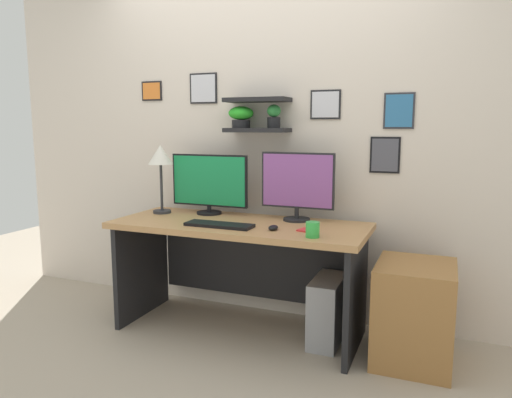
{
  "coord_description": "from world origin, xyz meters",
  "views": [
    {
      "loc": [
        1.26,
        -2.81,
        1.38
      ],
      "look_at": [
        0.1,
        0.05,
        0.91
      ],
      "focal_mm": 33.48,
      "sensor_mm": 36.0,
      "label": 1
    }
  ],
  "objects_px": {
    "monitor_right": "(297,184)",
    "computer_mouse": "(273,228)",
    "desk_lamp": "(161,160)",
    "drawer_cabinet": "(414,313)",
    "coffee_mug": "(313,230)",
    "monitor_left": "(209,183)",
    "computer_tower_right": "(328,310)",
    "cell_phone": "(307,229)",
    "keyboard": "(219,225)",
    "desk": "(243,251)"
  },
  "relations": [
    {
      "from": "cell_phone",
      "to": "coffee_mug",
      "type": "relative_size",
      "value": 1.56
    },
    {
      "from": "desk_lamp",
      "to": "monitor_right",
      "type": "bearing_deg",
      "value": 6.01
    },
    {
      "from": "keyboard",
      "to": "coffee_mug",
      "type": "xyz_separation_m",
      "value": [
        0.63,
        -0.07,
        0.04
      ]
    },
    {
      "from": "cell_phone",
      "to": "coffee_mug",
      "type": "height_order",
      "value": "coffee_mug"
    },
    {
      "from": "computer_mouse",
      "to": "drawer_cabinet",
      "type": "xyz_separation_m",
      "value": [
        0.83,
        0.13,
        -0.47
      ]
    },
    {
      "from": "drawer_cabinet",
      "to": "computer_mouse",
      "type": "bearing_deg",
      "value": -171.38
    },
    {
      "from": "computer_mouse",
      "to": "coffee_mug",
      "type": "relative_size",
      "value": 1.0
    },
    {
      "from": "cell_phone",
      "to": "drawer_cabinet",
      "type": "xyz_separation_m",
      "value": [
        0.64,
        0.05,
        -0.46
      ]
    },
    {
      "from": "desk",
      "to": "computer_mouse",
      "type": "bearing_deg",
      "value": -32.69
    },
    {
      "from": "computer_mouse",
      "to": "coffee_mug",
      "type": "bearing_deg",
      "value": -19.3
    },
    {
      "from": "coffee_mug",
      "to": "drawer_cabinet",
      "type": "bearing_deg",
      "value": 21.63
    },
    {
      "from": "keyboard",
      "to": "drawer_cabinet",
      "type": "bearing_deg",
      "value": 7.38
    },
    {
      "from": "desk_lamp",
      "to": "cell_phone",
      "type": "relative_size",
      "value": 3.53
    },
    {
      "from": "monitor_left",
      "to": "monitor_right",
      "type": "relative_size",
      "value": 1.17
    },
    {
      "from": "keyboard",
      "to": "desk_lamp",
      "type": "height_order",
      "value": "desk_lamp"
    },
    {
      "from": "computer_mouse",
      "to": "coffee_mug",
      "type": "height_order",
      "value": "coffee_mug"
    },
    {
      "from": "monitor_right",
      "to": "desk_lamp",
      "type": "xyz_separation_m",
      "value": [
        -1.0,
        -0.11,
        0.15
      ]
    },
    {
      "from": "computer_mouse",
      "to": "cell_phone",
      "type": "relative_size",
      "value": 0.64
    },
    {
      "from": "desk_lamp",
      "to": "drawer_cabinet",
      "type": "distance_m",
      "value": 1.98
    },
    {
      "from": "monitor_right",
      "to": "computer_mouse",
      "type": "height_order",
      "value": "monitor_right"
    },
    {
      "from": "keyboard",
      "to": "drawer_cabinet",
      "type": "distance_m",
      "value": 1.29
    },
    {
      "from": "cell_phone",
      "to": "computer_tower_right",
      "type": "distance_m",
      "value": 0.57
    },
    {
      "from": "monitor_right",
      "to": "computer_mouse",
      "type": "bearing_deg",
      "value": -97.37
    },
    {
      "from": "desk",
      "to": "computer_mouse",
      "type": "relative_size",
      "value": 18.66
    },
    {
      "from": "monitor_left",
      "to": "desk_lamp",
      "type": "distance_m",
      "value": 0.39
    },
    {
      "from": "keyboard",
      "to": "desk_lamp",
      "type": "distance_m",
      "value": 0.76
    },
    {
      "from": "monitor_right",
      "to": "desk",
      "type": "bearing_deg",
      "value": -153.93
    },
    {
      "from": "monitor_right",
      "to": "drawer_cabinet",
      "type": "height_order",
      "value": "monitor_right"
    },
    {
      "from": "monitor_left",
      "to": "computer_mouse",
      "type": "bearing_deg",
      "value": -29.26
    },
    {
      "from": "coffee_mug",
      "to": "keyboard",
      "type": "bearing_deg",
      "value": 173.8
    },
    {
      "from": "desk",
      "to": "cell_phone",
      "type": "distance_m",
      "value": 0.53
    },
    {
      "from": "monitor_left",
      "to": "desk",
      "type": "bearing_deg",
      "value": -26.09
    },
    {
      "from": "desk_lamp",
      "to": "computer_tower_right",
      "type": "height_order",
      "value": "desk_lamp"
    },
    {
      "from": "keyboard",
      "to": "coffee_mug",
      "type": "bearing_deg",
      "value": -6.2
    },
    {
      "from": "desk_lamp",
      "to": "keyboard",
      "type": "bearing_deg",
      "value": -24.11
    },
    {
      "from": "cell_phone",
      "to": "monitor_left",
      "type": "bearing_deg",
      "value": 177.83
    },
    {
      "from": "cell_phone",
      "to": "computer_mouse",
      "type": "bearing_deg",
      "value": -142.09
    },
    {
      "from": "monitor_right",
      "to": "coffee_mug",
      "type": "height_order",
      "value": "monitor_right"
    },
    {
      "from": "desk",
      "to": "computer_mouse",
      "type": "height_order",
      "value": "computer_mouse"
    },
    {
      "from": "desk",
      "to": "monitor_left",
      "type": "bearing_deg",
      "value": 153.91
    },
    {
      "from": "drawer_cabinet",
      "to": "computer_tower_right",
      "type": "xyz_separation_m",
      "value": [
        -0.53,
        0.06,
        -0.08
      ]
    },
    {
      "from": "desk",
      "to": "drawer_cabinet",
      "type": "relative_size",
      "value": 2.85
    },
    {
      "from": "monitor_right",
      "to": "keyboard",
      "type": "xyz_separation_m",
      "value": [
        -0.4,
        -0.37,
        -0.23
      ]
    },
    {
      "from": "keyboard",
      "to": "coffee_mug",
      "type": "height_order",
      "value": "coffee_mug"
    },
    {
      "from": "computer_tower_right",
      "to": "desk",
      "type": "bearing_deg",
      "value": -179.87
    },
    {
      "from": "monitor_left",
      "to": "desk_lamp",
      "type": "xyz_separation_m",
      "value": [
        -0.34,
        -0.11,
        0.17
      ]
    },
    {
      "from": "monitor_right",
      "to": "computer_mouse",
      "type": "relative_size",
      "value": 5.57
    },
    {
      "from": "computer_mouse",
      "to": "cell_phone",
      "type": "xyz_separation_m",
      "value": [
        0.19,
        0.08,
        -0.01
      ]
    },
    {
      "from": "drawer_cabinet",
      "to": "computer_tower_right",
      "type": "bearing_deg",
      "value": 173.67
    },
    {
      "from": "monitor_right",
      "to": "drawer_cabinet",
      "type": "distance_m",
      "value": 1.08
    }
  ]
}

